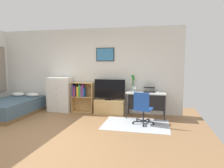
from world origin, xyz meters
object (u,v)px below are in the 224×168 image
Objects in this scene: dresser at (60,94)px; wine_glass at (136,88)px; computer_mouse at (159,92)px; laptop at (149,90)px; bed at (11,107)px; television at (110,90)px; bookshelf at (81,94)px; tv_stand at (110,107)px; bamboo_vase at (133,82)px; desk at (146,96)px; office_chair at (142,107)px.

dresser is 6.29× the size of wine_glass.
computer_mouse is at bearing -1.45° from dresser.
dresser reaches higher than laptop.
television is at bearing 13.23° from bed.
television is at bearing -4.14° from bookshelf.
wine_glass is (2.52, -0.18, 0.31)m from dresser.
bed reaches higher than tv_stand.
desk is at bearing -18.74° from bamboo_vase.
wine_glass is (-0.25, 0.66, 0.42)m from office_chair.
television is 1.40m from office_chair.
laptop is at bearing 29.81° from wine_glass.
bookshelf is 1.04× the size of tv_stand.
office_chair reaches higher than bed.
bamboo_vase reaches higher than bed.
laptop is (1.21, 0.02, 0.57)m from tv_stand.
television reaches higher than wine_glass.
bookshelf reaches higher than computer_mouse.
desk reaches higher than bed.
bamboo_vase is at bearing 109.42° from wine_glass.
bookshelf is at bearing 175.86° from television.
television is 1.13m from desk.
television reaches higher than desk.
bamboo_vase is (2.41, 0.13, 0.44)m from dresser.
wine_glass is (0.82, -0.18, 0.10)m from television.
bamboo_vase is at bearing 11.05° from television.
bookshelf is 5.40× the size of wine_glass.
desk is 2.33× the size of bamboo_vase.
wine_glass is (-0.39, -0.22, 0.07)m from laptop.
computer_mouse is at bearing 8.91° from wine_glass.
dresser is 2.54m from wine_glass.
computer_mouse is 0.84m from bamboo_vase.
desk is at bearing 99.27° from office_chair.
dresser reaches higher than office_chair.
tv_stand is at bearing 0.51° from dresser.
dresser is 2.90m from office_chair.
dresser is 0.98× the size of desk.
bookshelf is 0.85× the size of desk.
bookshelf is at bearing 21.59° from bed.
laptop is at bearing 25.70° from desk.
tv_stand is 1.09× the size of office_chair.
television is at bearing 178.61° from laptop.
office_chair is (2.05, -0.91, -0.13)m from bookshelf.
tv_stand is (1.69, 0.01, -0.34)m from dresser.
bed is 1.77× the size of dresser.
dresser reaches higher than bed.
tv_stand is at bearing 166.39° from wine_glass.
television is at bearing 177.18° from computer_mouse.
bed is at bearing -171.15° from computer_mouse.
office_chair is at bearing -69.50° from bamboo_vase.
laptop is at bearing 93.42° from office_chair.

